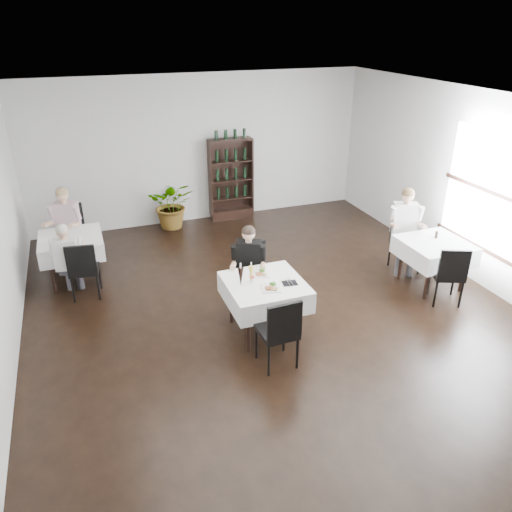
# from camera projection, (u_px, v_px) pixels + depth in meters

# --- Properties ---
(room_shell) EXTENTS (9.00, 9.00, 9.00)m
(room_shell) POSITION_uv_depth(u_px,v_px,m) (287.00, 229.00, 6.43)
(room_shell) COLOR black
(room_shell) RESTS_ON ground
(window_right) EXTENTS (0.06, 2.30, 1.85)m
(window_right) POSITION_uv_depth(u_px,v_px,m) (499.00, 198.00, 7.51)
(window_right) COLOR white
(window_right) RESTS_ON room_shell
(wine_shelf) EXTENTS (0.90, 0.28, 1.75)m
(wine_shelf) POSITION_uv_depth(u_px,v_px,m) (231.00, 180.00, 10.55)
(wine_shelf) COLOR black
(wine_shelf) RESTS_ON ground
(main_table) EXTENTS (1.03, 1.03, 0.77)m
(main_table) POSITION_uv_depth(u_px,v_px,m) (265.00, 292.00, 6.72)
(main_table) COLOR black
(main_table) RESTS_ON ground
(left_table) EXTENTS (0.98, 0.98, 0.77)m
(left_table) POSITION_uv_depth(u_px,v_px,m) (71.00, 245.00, 8.08)
(left_table) COLOR black
(left_table) RESTS_ON ground
(right_table) EXTENTS (0.98, 0.98, 0.77)m
(right_table) POSITION_uv_depth(u_px,v_px,m) (434.00, 250.00, 7.90)
(right_table) COLOR black
(right_table) RESTS_ON ground
(potted_tree) EXTENTS (1.09, 1.00, 1.01)m
(potted_tree) POSITION_uv_depth(u_px,v_px,m) (172.00, 204.00, 10.19)
(potted_tree) COLOR #1D531C
(potted_tree) RESTS_ON ground
(main_chair_far) EXTENTS (0.50, 0.50, 0.99)m
(main_chair_far) POSITION_uv_depth(u_px,v_px,m) (255.00, 272.00, 7.36)
(main_chair_far) COLOR black
(main_chair_far) RESTS_ON ground
(main_chair_near) EXTENTS (0.46, 0.47, 0.97)m
(main_chair_near) POSITION_uv_depth(u_px,v_px,m) (280.00, 329.00, 6.03)
(main_chair_near) COLOR black
(main_chair_near) RESTS_ON ground
(left_chair_far) EXTENTS (0.58, 0.58, 0.98)m
(left_chair_far) POSITION_uv_depth(u_px,v_px,m) (75.00, 229.00, 8.84)
(left_chair_far) COLOR black
(left_chair_far) RESTS_ON ground
(left_chair_near) EXTENTS (0.49, 0.49, 0.94)m
(left_chair_near) POSITION_uv_depth(u_px,v_px,m) (83.00, 267.00, 7.56)
(left_chair_near) COLOR black
(left_chair_near) RESTS_ON ground
(right_chair_far) EXTENTS (0.53, 0.53, 0.97)m
(right_chair_far) POSITION_uv_depth(u_px,v_px,m) (405.00, 239.00, 8.49)
(right_chair_far) COLOR black
(right_chair_far) RESTS_ON ground
(right_chair_near) EXTENTS (0.57, 0.57, 0.95)m
(right_chair_near) POSITION_uv_depth(u_px,v_px,m) (450.00, 272.00, 7.41)
(right_chair_near) COLOR black
(right_chair_near) RESTS_ON ground
(diner_main) EXTENTS (0.58, 0.61, 1.32)m
(diner_main) POSITION_uv_depth(u_px,v_px,m) (249.00, 263.00, 7.19)
(diner_main) COLOR #45454D
(diner_main) RESTS_ON ground
(diner_left_far) EXTENTS (0.63, 0.67, 1.42)m
(diner_left_far) POSITION_uv_depth(u_px,v_px,m) (65.00, 222.00, 8.44)
(diner_left_far) COLOR #45454D
(diner_left_far) RESTS_ON ground
(diner_left_near) EXTENTS (0.50, 0.51, 1.25)m
(diner_left_near) POSITION_uv_depth(u_px,v_px,m) (67.00, 255.00, 7.52)
(diner_left_near) COLOR #45454D
(diner_left_near) RESTS_ON ground
(diner_right_far) EXTENTS (0.63, 0.67, 1.44)m
(diner_right_far) POSITION_uv_depth(u_px,v_px,m) (405.00, 223.00, 8.36)
(diner_right_far) COLOR #45454D
(diner_right_far) RESTS_ON ground
(plate_far) EXTENTS (0.26, 0.26, 0.07)m
(plate_far) POSITION_uv_depth(u_px,v_px,m) (261.00, 274.00, 6.83)
(plate_far) COLOR white
(plate_far) RESTS_ON main_table
(plate_near) EXTENTS (0.29, 0.29, 0.08)m
(plate_near) POSITION_uv_depth(u_px,v_px,m) (271.00, 288.00, 6.48)
(plate_near) COLOR white
(plate_near) RESTS_ON main_table
(pilsner_dark) EXTENTS (0.08, 0.08, 0.34)m
(pilsner_dark) POSITION_uv_depth(u_px,v_px,m) (241.00, 277.00, 6.48)
(pilsner_dark) COLOR black
(pilsner_dark) RESTS_ON main_table
(pilsner_lager) EXTENTS (0.07, 0.07, 0.30)m
(pilsner_lager) POSITION_uv_depth(u_px,v_px,m) (251.00, 274.00, 6.59)
(pilsner_lager) COLOR gold
(pilsner_lager) RESTS_ON main_table
(coke_bottle) EXTENTS (0.06, 0.06, 0.23)m
(coke_bottle) POSITION_uv_depth(u_px,v_px,m) (252.00, 275.00, 6.62)
(coke_bottle) COLOR silver
(coke_bottle) RESTS_ON main_table
(napkin_cutlery) EXTENTS (0.21, 0.22, 0.02)m
(napkin_cutlery) POSITION_uv_depth(u_px,v_px,m) (290.00, 283.00, 6.62)
(napkin_cutlery) COLOR black
(napkin_cutlery) RESTS_ON main_table
(pepper_mill) EXTENTS (0.05, 0.05, 0.11)m
(pepper_mill) POSITION_uv_depth(u_px,v_px,m) (436.00, 235.00, 7.95)
(pepper_mill) COLOR black
(pepper_mill) RESTS_ON right_table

